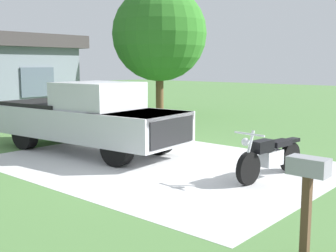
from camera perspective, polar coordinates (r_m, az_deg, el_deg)
The scene contains 6 objects.
ground_plane at distance 10.35m, azimuth -1.14°, elevation -4.99°, with size 80.00×80.00×0.00m, color #4D783D.
driveway_pad at distance 10.35m, azimuth -1.14°, elevation -4.98°, with size 5.91×7.89×0.01m, color silver.
motorcycle at distance 9.21m, azimuth 13.46°, elevation -3.89°, with size 2.21×0.70×1.09m.
pickup_truck at distance 11.84m, azimuth -10.74°, elevation 1.23°, with size 2.48×5.77×1.90m.
mailbox at distance 5.51m, azimuth 18.13°, elevation -6.85°, with size 0.26×0.48×1.26m.
shade_tree at distance 19.97m, azimuth -1.14°, elevation 12.16°, with size 4.33×4.33×5.90m.
Camera 1 is at (-7.47, -6.76, 2.38)m, focal length 45.72 mm.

